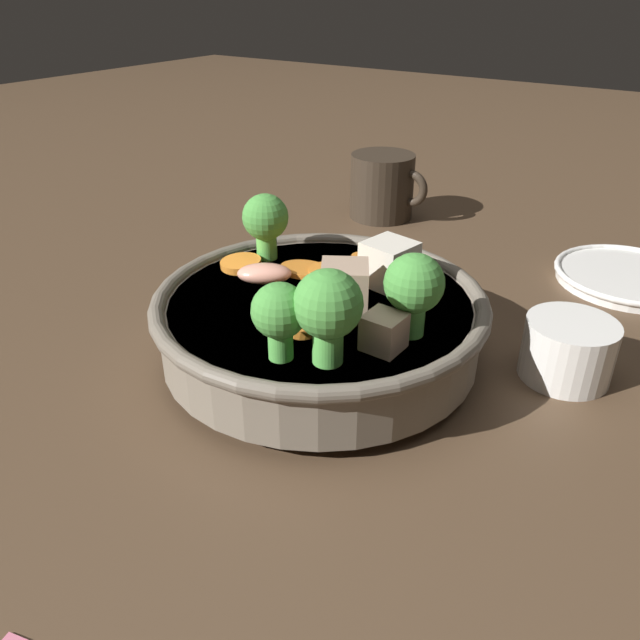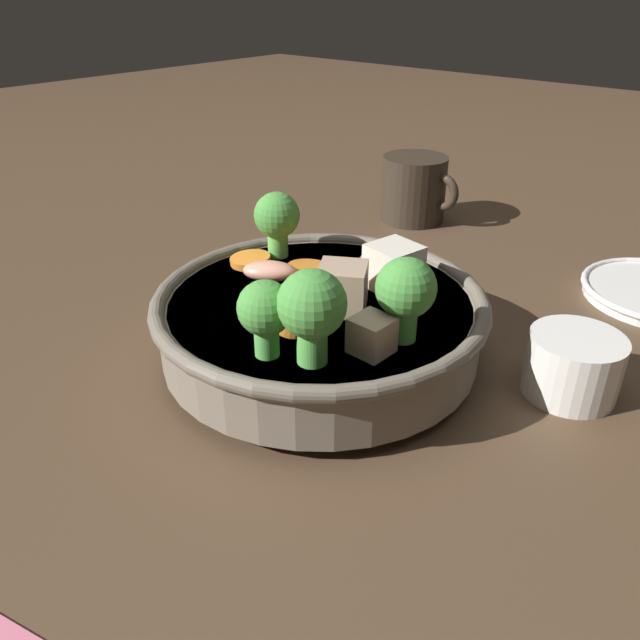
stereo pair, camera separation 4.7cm
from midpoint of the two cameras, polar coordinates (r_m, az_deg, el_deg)
The scene contains 4 objects.
ground_plane at distance 0.49m, azimuth 2.76°, elevation -3.75°, with size 3.00×3.00×0.00m, color #4C3826.
stirfry_bowl at distance 0.47m, azimuth 2.94°, elevation 0.29°, with size 0.25×0.25×0.12m.
tea_cup at distance 0.49m, azimuth 24.77°, elevation -3.82°, with size 0.07×0.07×0.05m.
dark_mug at distance 0.78m, azimuth 10.42°, elevation 11.68°, with size 0.10×0.08×0.08m.
Camera 2 is at (0.27, -0.31, 0.27)m, focal length 35.00 mm.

